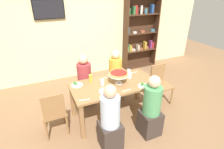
{
  "coord_description": "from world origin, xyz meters",
  "views": [
    {
      "loc": [
        -1.25,
        -2.65,
        2.38
      ],
      "look_at": [
        0.0,
        0.1,
        0.89
      ],
      "focal_mm": 28.45,
      "sensor_mm": 36.0,
      "label": 1
    }
  ],
  "objects": [
    {
      "name": "deep_dish_pizza_stand",
      "position": [
        0.09,
        -0.01,
        0.93
      ],
      "size": [
        0.38,
        0.38,
        0.22
      ],
      "color": "silver",
      "rests_on": "dining_table"
    },
    {
      "name": "water_glass_clear_near",
      "position": [
        0.39,
        0.09,
        0.8
      ],
      "size": [
        0.07,
        0.07,
        0.12
      ],
      "primitive_type": "cylinder",
      "color": "white",
      "rests_on": "dining_table"
    },
    {
      "name": "cutlery_knife_far",
      "position": [
        -0.67,
        -0.29,
        0.74
      ],
      "size": [
        0.18,
        0.05,
        0.0
      ],
      "primitive_type": "cube",
      "rotation": [
        0.0,
        0.0,
        -0.17
      ],
      "color": "silver",
      "rests_on": "dining_table"
    },
    {
      "name": "television",
      "position": [
        -0.77,
        2.11,
        1.9
      ],
      "size": [
        0.74,
        0.05,
        0.46
      ],
      "color": "black"
    },
    {
      "name": "water_glass_clear_spare",
      "position": [
        0.45,
        0.25,
        0.79
      ],
      "size": [
        0.07,
        0.07,
        0.11
      ],
      "primitive_type": "cylinder",
      "color": "white",
      "rests_on": "dining_table"
    },
    {
      "name": "beer_glass_amber_tall",
      "position": [
        -0.37,
        0.26,
        0.81
      ],
      "size": [
        0.07,
        0.07,
        0.15
      ],
      "primitive_type": "cylinder",
      "color": "gold",
      "rests_on": "dining_table"
    },
    {
      "name": "salad_plate_spare",
      "position": [
        -0.66,
        0.24,
        0.76
      ],
      "size": [
        0.21,
        0.21,
        0.07
      ],
      "color": "white",
      "rests_on": "dining_table"
    },
    {
      "name": "diner_near_left",
      "position": [
        -0.38,
        -0.68,
        0.49
      ],
      "size": [
        0.34,
        0.34,
        1.15
      ],
      "rotation": [
        0.0,
        0.0,
        1.57
      ],
      "color": "#382D28",
      "rests_on": "ground_plane"
    },
    {
      "name": "chair_head_west",
      "position": [
        -1.15,
        -0.04,
        0.49
      ],
      "size": [
        0.4,
        0.4,
        0.87
      ],
      "color": "olive",
      "rests_on": "ground_plane"
    },
    {
      "name": "bookshelf",
      "position": [
        1.83,
        2.02,
        1.11
      ],
      "size": [
        1.1,
        0.3,
        2.21
      ],
      "color": "#422819",
      "rests_on": "ground_plane"
    },
    {
      "name": "dining_table",
      "position": [
        0.0,
        0.0,
        0.64
      ],
      "size": [
        1.63,
        0.81,
        0.74
      ],
      "color": "olive",
      "rests_on": "ground_plane"
    },
    {
      "name": "salad_plate_far_diner",
      "position": [
        -0.26,
        -0.2,
        0.76
      ],
      "size": [
        0.23,
        0.23,
        0.07
      ],
      "color": "white",
      "rests_on": "dining_table"
    },
    {
      "name": "cutlery_fork_near",
      "position": [
        0.25,
        0.28,
        0.74
      ],
      "size": [
        0.18,
        0.07,
        0.0
      ],
      "primitive_type": "cube",
      "rotation": [
        0.0,
        0.0,
        2.82
      ],
      "color": "silver",
      "rests_on": "dining_table"
    },
    {
      "name": "cutlery_spare_fork",
      "position": [
        -0.11,
        0.28,
        0.74
      ],
      "size": [
        0.18,
        0.07,
        0.0
      ],
      "primitive_type": "cube",
      "rotation": [
        0.0,
        0.0,
        3.43
      ],
      "color": "silver",
      "rests_on": "dining_table"
    },
    {
      "name": "salad_plate_near_diner",
      "position": [
        0.45,
        -0.31,
        0.76
      ],
      "size": [
        0.2,
        0.2,
        0.07
      ],
      "color": "white",
      "rests_on": "dining_table"
    },
    {
      "name": "diner_far_left",
      "position": [
        -0.39,
        0.69,
        0.49
      ],
      "size": [
        0.34,
        0.34,
        1.15
      ],
      "rotation": [
        0.0,
        0.0,
        -1.57
      ],
      "color": "#382D28",
      "rests_on": "ground_plane"
    },
    {
      "name": "rear_partition",
      "position": [
        0.0,
        2.2,
        1.4
      ],
      "size": [
        8.0,
        0.12,
        2.8
      ],
      "primitive_type": "cube",
      "color": "beige",
      "rests_on": "ground_plane"
    },
    {
      "name": "diner_near_right",
      "position": [
        0.37,
        -0.7,
        0.49
      ],
      "size": [
        0.34,
        0.34,
        1.15
      ],
      "rotation": [
        0.0,
        0.0,
        1.57
      ],
      "color": "#382D28",
      "rests_on": "ground_plane"
    },
    {
      "name": "cutlery_knife_near",
      "position": [
        0.59,
        0.27,
        0.74
      ],
      "size": [
        0.18,
        0.03,
        0.0
      ],
      "primitive_type": "cube",
      "rotation": [
        0.0,
        0.0,
        3.21
      ],
      "color": "silver",
      "rests_on": "dining_table"
    },
    {
      "name": "water_glass_clear_far",
      "position": [
        -0.22,
        0.05,
        0.8
      ],
      "size": [
        0.07,
        0.07,
        0.11
      ],
      "primitive_type": "cylinder",
      "color": "white",
      "rests_on": "dining_table"
    },
    {
      "name": "diner_far_right",
      "position": [
        0.36,
        0.69,
        0.49
      ],
      "size": [
        0.34,
        0.34,
        1.15
      ],
      "rotation": [
        0.0,
        0.0,
        -1.57
      ],
      "color": "#382D28",
      "rests_on": "ground_plane"
    },
    {
      "name": "cutlery_fork_far",
      "position": [
        0.1,
        -0.31,
        0.74
      ],
      "size": [
        0.18,
        0.02,
        0.0
      ],
      "primitive_type": "cube",
      "rotation": [
        0.0,
        0.0,
        -0.0
      ],
      "color": "silver",
      "rests_on": "dining_table"
    },
    {
      "name": "chair_head_east",
      "position": [
        1.15,
        0.06,
        0.49
      ],
      "size": [
        0.4,
        0.4,
        0.87
      ],
      "rotation": [
        0.0,
        0.0,
        3.14
      ],
      "color": "olive",
      "rests_on": "ground_plane"
    },
    {
      "name": "ground_plane",
      "position": [
        0.0,
        0.0,
        0.0
      ],
      "size": [
        12.0,
        12.0,
        0.0
      ],
      "primitive_type": "plane",
      "color": "#846042"
    }
  ]
}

